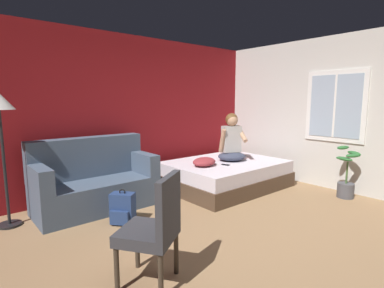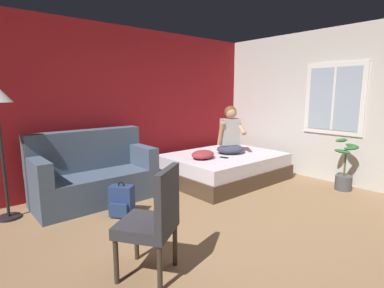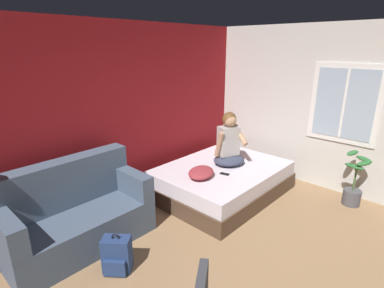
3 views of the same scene
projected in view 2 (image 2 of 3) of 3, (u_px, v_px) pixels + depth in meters
name	position (u px, v px, depth m)	size (l,w,h in m)	color
ground_plane	(236.00, 241.00, 3.27)	(40.00, 40.00, 0.00)	#93704C
wall_back_accent	(114.00, 107.00, 5.14)	(10.95, 0.16, 2.70)	maroon
wall_side_with_window	(359.00, 107.00, 4.99)	(0.19, 6.86, 2.70)	silver
bed	(224.00, 167.00, 5.52)	(2.09, 1.58, 0.48)	#4C3828
couch	(93.00, 175.00, 4.42)	(1.70, 0.82, 1.04)	#47566B
side_chair	(154.00, 218.00, 2.57)	(0.64, 0.64, 0.98)	#382D23
person_seated	(230.00, 134.00, 5.51)	(0.65, 0.61, 0.88)	#383D51
backpack	(121.00, 201.00, 3.90)	(0.35, 0.35, 0.46)	navy
throw_pillow	(203.00, 154.00, 5.11)	(0.48, 0.36, 0.14)	#993338
cell_phone	(224.00, 157.00, 5.18)	(0.07, 0.14, 0.01)	black
potted_plant	(344.00, 172.00, 4.92)	(0.39, 0.37, 0.85)	#4C4C51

